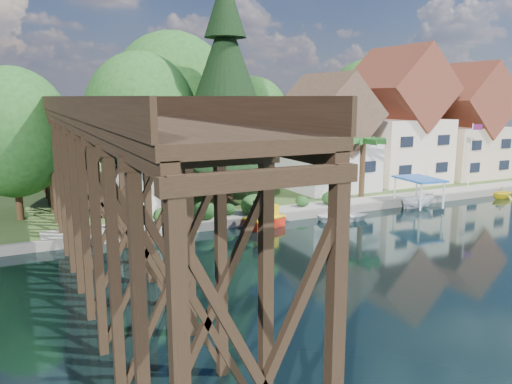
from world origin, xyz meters
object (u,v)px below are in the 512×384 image
trestle_bridge (95,167)px  conifer (226,94)px  tugboat (265,218)px  house_left (326,140)px  house_right (462,128)px  flagpole (472,149)px  palm_tree (363,143)px  boat_white_a (344,215)px  house_center (396,124)px  boat_canopy (418,195)px  boat_yellow (503,191)px  shed (144,167)px

trestle_bridge → conifer: bearing=38.0°
tugboat → house_left: bearing=38.6°
house_right → flagpole: size_ratio=1.99×
palm_tree → flagpole: 12.55m
house_right → boat_white_a: (-22.90, -9.86, -5.37)m
house_left → flagpole: 14.17m
trestle_bridge → house_center: house_center is taller
house_center → boat_canopy: 12.35m
house_center → boat_yellow: 12.25m
house_left → boat_canopy: 10.47m
boat_white_a → boat_canopy: size_ratio=0.92×
shed → conifer: conifer is taller
shed → boat_yellow: 32.48m
house_left → conifer: bearing=-172.6°
trestle_bridge → boat_yellow: size_ratio=18.47×
boat_canopy → house_right: bearing=31.7°
shed → tugboat: (6.82, -7.44, -3.19)m
house_center → boat_yellow: size_ratio=5.80×
boat_canopy → tugboat: bearing=179.4°
house_right → tugboat: 30.95m
house_left → house_right: house_right is taller
house_left → house_right: size_ratio=0.88×
house_center → house_right: 9.04m
boat_canopy → shed: bearing=160.4°
conifer → flagpole: conifer is taller
tugboat → conifer: bearing=88.3°
tugboat → boat_canopy: (14.47, -0.14, 0.47)m
boat_white_a → palm_tree: bearing=-32.4°
tugboat → boat_yellow: bearing=-1.0°
house_right → tugboat: size_ratio=3.81×
shed → house_right: bearing=2.4°
conifer → boat_yellow: size_ratio=7.77×
flagpole → house_center: bearing=119.8°
boat_white_a → boat_yellow: (18.24, 0.48, 0.22)m
trestle_bridge → house_right: 42.41m
palm_tree → flagpole: flagpole is taller
trestle_bridge → house_left: (23.00, 10.83, -0.21)m
tugboat → boat_yellow: tugboat is taller
shed → boat_yellow: shed is taller
palm_tree → boat_white_a: size_ratio=1.40×
conifer → tugboat: (-0.22, -7.52, -8.82)m
house_left → boat_canopy: bearing=-70.1°
house_center → shed: 27.20m
boat_yellow → house_center: bearing=27.4°
palm_tree → boat_canopy: size_ratio=1.30×
flagpole → boat_yellow: size_ratio=2.61×
trestle_bridge → palm_tree: (23.30, 5.59, -0.00)m
palm_tree → boat_canopy: palm_tree is taller
house_left → boat_white_a: (-4.90, -9.86, -4.73)m
conifer → trestle_bridge: bearing=-142.0°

